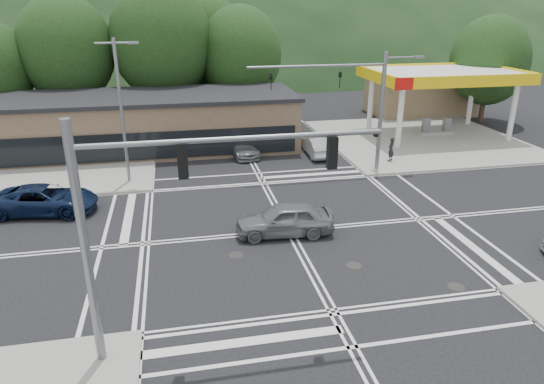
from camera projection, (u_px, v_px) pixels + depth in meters
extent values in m
plane|color=black|center=(289.00, 231.00, 24.78)|extent=(120.00, 120.00, 0.00)
cube|color=gray|center=(420.00, 139.00, 41.23)|extent=(16.00, 16.00, 0.15)
cube|color=gray|center=(44.00, 160.00, 35.65)|extent=(16.00, 16.00, 0.15)
cylinder|color=silver|center=(400.00, 118.00, 37.97)|extent=(0.44, 0.44, 5.00)
cylinder|color=silver|center=(371.00, 103.00, 43.44)|extent=(0.44, 0.44, 5.00)
cylinder|color=silver|center=(513.00, 112.00, 39.83)|extent=(0.44, 0.44, 5.00)
cylinder|color=silver|center=(471.00, 99.00, 45.30)|extent=(0.44, 0.44, 5.00)
cube|color=silver|center=(443.00, 74.00, 40.62)|extent=(12.00, 8.00, 0.60)
cube|color=yellow|center=(470.00, 81.00, 36.97)|extent=(12.20, 0.25, 0.90)
cube|color=yellow|center=(420.00, 69.00, 44.27)|extent=(12.20, 0.25, 0.90)
cube|color=yellow|center=(376.00, 76.00, 39.50)|extent=(0.25, 8.20, 0.90)
cube|color=yellow|center=(506.00, 72.00, 41.73)|extent=(0.25, 8.20, 0.90)
cube|color=red|center=(404.00, 84.00, 35.81)|extent=(1.40, 0.12, 0.90)
cube|color=gray|center=(435.00, 133.00, 42.45)|extent=(3.00, 1.00, 0.30)
cube|color=slate|center=(426.00, 126.00, 42.01)|extent=(0.60, 0.50, 1.30)
cube|color=slate|center=(447.00, 125.00, 42.38)|extent=(0.60, 0.50, 1.30)
cube|color=#846B4F|center=(420.00, 95.00, 50.63)|extent=(10.00, 6.00, 3.80)
cube|color=brown|center=(141.00, 124.00, 38.08)|extent=(24.00, 8.00, 4.00)
ellipsoid|color=black|center=(195.00, 56.00, 106.94)|extent=(252.00, 126.00, 140.00)
cylinder|color=#382619|center=(75.00, 105.00, 43.20)|extent=(0.50, 0.50, 4.84)
ellipsoid|color=black|center=(67.00, 50.00, 41.49)|extent=(8.00, 8.00, 9.20)
cylinder|color=#382619|center=(166.00, 99.00, 44.61)|extent=(0.50, 0.50, 5.28)
ellipsoid|color=black|center=(161.00, 40.00, 42.74)|extent=(9.00, 9.00, 10.35)
cylinder|color=#382619|center=(241.00, 101.00, 46.07)|extent=(0.50, 0.50, 4.40)
ellipsoid|color=black|center=(240.00, 54.00, 44.51)|extent=(7.60, 7.60, 8.74)
cylinder|color=#382619|center=(206.00, 93.00, 49.09)|extent=(0.50, 0.50, 4.84)
ellipsoid|color=black|center=(204.00, 44.00, 47.37)|extent=(8.40, 8.40, 9.66)
cylinder|color=#382619|center=(483.00, 102.00, 46.78)|extent=(0.50, 0.50, 3.96)
ellipsoid|color=black|center=(490.00, 61.00, 45.37)|extent=(7.20, 7.20, 8.28)
cylinder|color=slate|center=(122.00, 114.00, 29.78)|extent=(0.20, 0.20, 9.00)
cylinder|color=slate|center=(114.00, 43.00, 28.25)|extent=(2.20, 0.12, 0.12)
cube|color=slate|center=(133.00, 43.00, 28.45)|extent=(0.60, 0.25, 0.15)
cylinder|color=slate|center=(381.00, 113.00, 32.33)|extent=(0.28, 0.28, 8.00)
cylinder|color=slate|center=(318.00, 66.00, 30.33)|extent=(9.00, 0.16, 0.16)
imported|color=black|center=(340.00, 80.00, 30.94)|extent=(0.16, 0.20, 1.00)
imported|color=black|center=(271.00, 82.00, 30.10)|extent=(0.16, 0.20, 1.00)
cylinder|color=slate|center=(403.00, 57.00, 31.25)|extent=(2.40, 0.12, 0.12)
cube|color=slate|center=(419.00, 57.00, 31.45)|extent=(0.70, 0.30, 0.15)
cube|color=black|center=(376.00, 134.00, 32.79)|extent=(0.25, 0.30, 0.35)
cylinder|color=slate|center=(86.00, 252.00, 14.31)|extent=(0.28, 0.28, 8.00)
cylinder|color=slate|center=(234.00, 139.00, 13.99)|extent=(9.00, 0.16, 0.16)
cube|color=black|center=(183.00, 162.00, 13.92)|extent=(0.30, 0.25, 1.00)
cube|color=black|center=(332.00, 153.00, 14.76)|extent=(0.30, 0.25, 1.00)
imported|color=#0C1835|center=(44.00, 200.00, 26.65)|extent=(5.93, 3.39, 1.56)
imported|color=slate|center=(284.00, 219.00, 24.14)|extent=(5.00, 2.34, 1.66)
imported|color=#A4A8AB|center=(317.00, 146.00, 36.88)|extent=(1.64, 4.37, 1.42)
imported|color=silver|center=(316.00, 141.00, 38.32)|extent=(2.03, 4.32, 1.43)
imported|color=slate|center=(242.00, 147.00, 36.85)|extent=(2.54, 4.72, 1.30)
imported|color=black|center=(391.00, 149.00, 35.09)|extent=(0.74, 0.72, 1.71)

